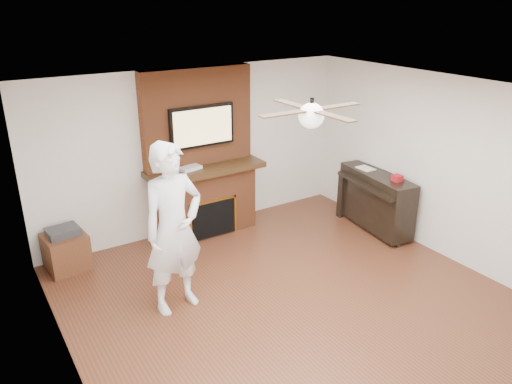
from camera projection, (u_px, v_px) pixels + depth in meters
room_shell at (307, 213)px, 5.39m from camera, size 5.36×5.86×2.86m
fireplace at (203, 170)px, 7.49m from camera, size 1.78×0.64×2.50m
tv at (202, 126)px, 7.20m from camera, size 1.00×0.08×0.60m
ceiling_fan at (311, 115)px, 4.99m from camera, size 1.21×1.21×0.31m
person at (174, 229)px, 5.58m from camera, size 0.80×0.60×2.01m
side_table at (66, 250)px, 6.66m from camera, size 0.57×0.57×0.60m
piano at (375, 200)px, 7.73m from camera, size 0.69×1.44×1.01m
cable_box at (190, 168)px, 7.25m from camera, size 0.35×0.25×0.05m
candle_green at (208, 232)px, 7.69m from camera, size 0.07×0.07×0.10m
candle_cream at (219, 229)px, 7.74m from camera, size 0.09×0.09×0.12m
candle_blue at (227, 229)px, 7.78m from camera, size 0.06×0.06×0.09m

